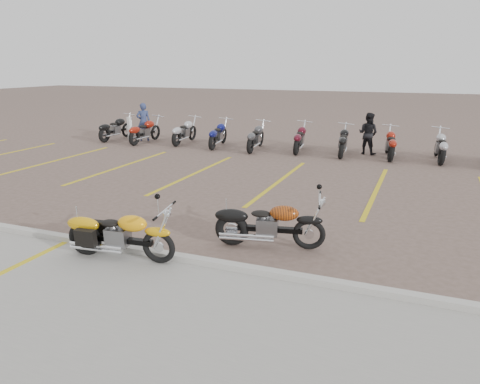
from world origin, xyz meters
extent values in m
plane|color=#745B53|center=(0.00, 0.00, 0.00)|extent=(100.00, 100.00, 0.00)
cube|color=#9E9B93|center=(0.00, -4.50, 0.01)|extent=(60.00, 5.00, 0.01)
cube|color=#ADAAA3|center=(0.00, -2.00, 0.06)|extent=(60.00, 0.18, 0.12)
torus|color=black|center=(-0.16, -2.22, 0.29)|extent=(0.60, 0.16, 0.59)
torus|color=black|center=(-1.56, -2.37, 0.29)|extent=(0.64, 0.22, 0.63)
cube|color=black|center=(-0.86, -2.30, 0.34)|extent=(1.18, 0.23, 0.09)
cube|color=slate|center=(-0.90, -2.30, 0.40)|extent=(0.41, 0.31, 0.31)
ellipsoid|color=#F4A10C|center=(-0.60, -2.27, 0.67)|extent=(0.55, 0.34, 0.27)
ellipsoid|color=black|center=(-1.02, -2.31, 0.64)|extent=(0.38, 0.27, 0.11)
torus|color=black|center=(2.02, -0.70, 0.29)|extent=(0.60, 0.22, 0.59)
torus|color=black|center=(0.64, -0.98, 0.29)|extent=(0.65, 0.28, 0.63)
cube|color=black|center=(1.33, -0.84, 0.35)|extent=(1.18, 0.34, 0.09)
cube|color=slate|center=(1.28, -0.85, 0.40)|extent=(0.43, 0.34, 0.31)
ellipsoid|color=black|center=(1.58, -0.79, 0.67)|extent=(0.57, 0.39, 0.27)
ellipsoid|color=black|center=(1.17, -0.87, 0.64)|extent=(0.39, 0.30, 0.11)
imported|color=navy|center=(-7.66, 8.81, 0.82)|extent=(0.71, 0.64, 1.64)
imported|color=black|center=(1.78, 9.25, 0.77)|extent=(0.89, 0.78, 1.53)
cube|color=white|center=(-8.39, 8.82, 0.50)|extent=(0.17, 0.17, 1.00)
camera|label=1|loc=(3.82, -8.47, 3.26)|focal=35.00mm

